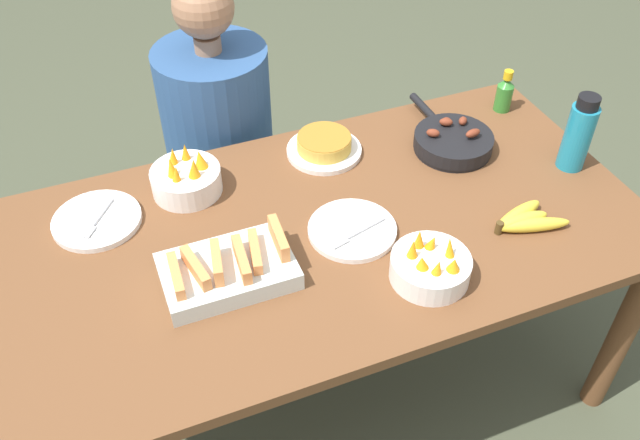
{
  "coord_description": "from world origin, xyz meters",
  "views": [
    {
      "loc": [
        -0.48,
        -1.19,
        1.93
      ],
      "look_at": [
        0.0,
        0.0,
        0.74
      ],
      "focal_mm": 38.0,
      "sensor_mm": 36.0,
      "label": 1
    }
  ],
  "objects_px": {
    "frittata_plate_center": "(324,146)",
    "water_bottle": "(578,134)",
    "melon_tray": "(228,269)",
    "hot_sauce_bottle": "(505,93)",
    "fruit_bowl_mango": "(186,179)",
    "person_figure": "(223,167)",
    "banana_bunch": "(524,220)",
    "skillet": "(452,141)",
    "empty_plate_near_front": "(97,220)",
    "fruit_bowl_citrus": "(430,266)",
    "empty_plate_far_left": "(352,230)"
  },
  "relations": [
    {
      "from": "empty_plate_far_left",
      "to": "hot_sauce_bottle",
      "type": "xyz_separation_m",
      "value": [
        0.68,
        0.35,
        0.05
      ]
    },
    {
      "from": "person_figure",
      "to": "melon_tray",
      "type": "bearing_deg",
      "value": -102.65
    },
    {
      "from": "frittata_plate_center",
      "to": "melon_tray",
      "type": "bearing_deg",
      "value": -136.44
    },
    {
      "from": "frittata_plate_center",
      "to": "water_bottle",
      "type": "bearing_deg",
      "value": -26.49
    },
    {
      "from": "empty_plate_near_front",
      "to": "fruit_bowl_citrus",
      "type": "xyz_separation_m",
      "value": [
        0.72,
        -0.5,
        0.03
      ]
    },
    {
      "from": "empty_plate_far_left",
      "to": "fruit_bowl_mango",
      "type": "distance_m",
      "value": 0.48
    },
    {
      "from": "melon_tray",
      "to": "water_bottle",
      "type": "bearing_deg",
      "value": 3.48
    },
    {
      "from": "melon_tray",
      "to": "fruit_bowl_mango",
      "type": "xyz_separation_m",
      "value": [
        -0.01,
        0.36,
        0.01
      ]
    },
    {
      "from": "hot_sauce_bottle",
      "to": "frittata_plate_center",
      "type": "bearing_deg",
      "value": -179.65
    },
    {
      "from": "melon_tray",
      "to": "water_bottle",
      "type": "distance_m",
      "value": 1.05
    },
    {
      "from": "hot_sauce_bottle",
      "to": "skillet",
      "type": "bearing_deg",
      "value": -153.95
    },
    {
      "from": "fruit_bowl_mango",
      "to": "person_figure",
      "type": "relative_size",
      "value": 0.17
    },
    {
      "from": "banana_bunch",
      "to": "frittata_plate_center",
      "type": "relative_size",
      "value": 0.91
    },
    {
      "from": "water_bottle",
      "to": "person_figure",
      "type": "distance_m",
      "value": 1.16
    },
    {
      "from": "empty_plate_far_left",
      "to": "banana_bunch",
      "type": "bearing_deg",
      "value": -18.59
    },
    {
      "from": "fruit_bowl_mango",
      "to": "person_figure",
      "type": "bearing_deg",
      "value": 64.55
    },
    {
      "from": "hot_sauce_bottle",
      "to": "fruit_bowl_mango",
      "type": "bearing_deg",
      "value": -178.66
    },
    {
      "from": "melon_tray",
      "to": "fruit_bowl_citrus",
      "type": "relative_size",
      "value": 1.63
    },
    {
      "from": "skillet",
      "to": "hot_sauce_bottle",
      "type": "bearing_deg",
      "value": -64.51
    },
    {
      "from": "melon_tray",
      "to": "water_bottle",
      "type": "xyz_separation_m",
      "value": [
        1.04,
        0.06,
        0.08
      ]
    },
    {
      "from": "melon_tray",
      "to": "hot_sauce_bottle",
      "type": "height_order",
      "value": "hot_sauce_bottle"
    },
    {
      "from": "empty_plate_far_left",
      "to": "person_figure",
      "type": "height_order",
      "value": "person_figure"
    },
    {
      "from": "melon_tray",
      "to": "empty_plate_near_front",
      "type": "distance_m",
      "value": 0.42
    },
    {
      "from": "fruit_bowl_citrus",
      "to": "person_figure",
      "type": "relative_size",
      "value": 0.17
    },
    {
      "from": "frittata_plate_center",
      "to": "skillet",
      "type": "bearing_deg",
      "value": -18.55
    },
    {
      "from": "frittata_plate_center",
      "to": "banana_bunch",
      "type": "bearing_deg",
      "value": -53.1
    },
    {
      "from": "skillet",
      "to": "person_figure",
      "type": "distance_m",
      "value": 0.81
    },
    {
      "from": "melon_tray",
      "to": "fruit_bowl_mango",
      "type": "bearing_deg",
      "value": 92.31
    },
    {
      "from": "fruit_bowl_mango",
      "to": "frittata_plate_center",
      "type": "bearing_deg",
      "value": 2.8
    },
    {
      "from": "frittata_plate_center",
      "to": "person_figure",
      "type": "bearing_deg",
      "value": 123.12
    },
    {
      "from": "fruit_bowl_mango",
      "to": "fruit_bowl_citrus",
      "type": "bearing_deg",
      "value": -49.0
    },
    {
      "from": "empty_plate_far_left",
      "to": "person_figure",
      "type": "bearing_deg",
      "value": 103.95
    },
    {
      "from": "melon_tray",
      "to": "empty_plate_far_left",
      "type": "distance_m",
      "value": 0.34
    },
    {
      "from": "banana_bunch",
      "to": "skillet",
      "type": "xyz_separation_m",
      "value": [
        -0.0,
        0.37,
        0.01
      ]
    },
    {
      "from": "empty_plate_far_left",
      "to": "person_figure",
      "type": "distance_m",
      "value": 0.77
    },
    {
      "from": "skillet",
      "to": "fruit_bowl_mango",
      "type": "distance_m",
      "value": 0.78
    },
    {
      "from": "skillet",
      "to": "frittata_plate_center",
      "type": "height_order",
      "value": "skillet"
    },
    {
      "from": "banana_bunch",
      "to": "fruit_bowl_mango",
      "type": "distance_m",
      "value": 0.91
    },
    {
      "from": "empty_plate_far_left",
      "to": "fruit_bowl_citrus",
      "type": "bearing_deg",
      "value": -62.66
    },
    {
      "from": "melon_tray",
      "to": "empty_plate_far_left",
      "type": "relative_size",
      "value": 1.37
    },
    {
      "from": "fruit_bowl_citrus",
      "to": "empty_plate_near_front",
      "type": "bearing_deg",
      "value": 145.48
    },
    {
      "from": "skillet",
      "to": "empty_plate_near_front",
      "type": "distance_m",
      "value": 1.03
    },
    {
      "from": "melon_tray",
      "to": "person_figure",
      "type": "bearing_deg",
      "value": 77.35
    },
    {
      "from": "frittata_plate_center",
      "to": "fruit_bowl_citrus",
      "type": "height_order",
      "value": "fruit_bowl_citrus"
    },
    {
      "from": "fruit_bowl_mango",
      "to": "empty_plate_near_front",
      "type": "bearing_deg",
      "value": -170.96
    },
    {
      "from": "fruit_bowl_mango",
      "to": "water_bottle",
      "type": "height_order",
      "value": "water_bottle"
    },
    {
      "from": "hot_sauce_bottle",
      "to": "banana_bunch",
      "type": "bearing_deg",
      "value": -117.15
    },
    {
      "from": "banana_bunch",
      "to": "person_figure",
      "type": "relative_size",
      "value": 0.18
    },
    {
      "from": "banana_bunch",
      "to": "fruit_bowl_mango",
      "type": "height_order",
      "value": "fruit_bowl_mango"
    },
    {
      "from": "melon_tray",
      "to": "hot_sauce_bottle",
      "type": "relative_size",
      "value": 2.26
    }
  ]
}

